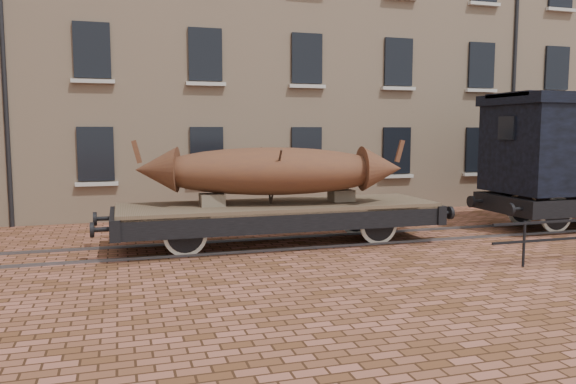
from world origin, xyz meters
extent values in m
plane|color=#59331C|center=(0.00, 0.00, 0.00)|extent=(90.00, 90.00, 0.00)
cube|color=#D7B28D|center=(3.00, 10.00, 7.00)|extent=(40.00, 10.00, 14.00)
cube|color=black|center=(-6.00, 4.96, 2.20)|extent=(1.10, 0.12, 1.70)
cube|color=#B3AFA5|center=(-6.00, 4.90, 1.25)|extent=(1.30, 0.18, 0.12)
cube|color=black|center=(-2.50, 4.96, 2.20)|extent=(1.10, 0.12, 1.70)
cube|color=#B3AFA5|center=(-2.50, 4.90, 1.25)|extent=(1.30, 0.18, 0.12)
cube|color=black|center=(1.00, 4.96, 2.20)|extent=(1.10, 0.12, 1.70)
cube|color=#B3AFA5|center=(1.00, 4.90, 1.25)|extent=(1.30, 0.18, 0.12)
cube|color=black|center=(4.50, 4.96, 2.20)|extent=(1.10, 0.12, 1.70)
cube|color=#B3AFA5|center=(4.50, 4.90, 1.25)|extent=(1.30, 0.18, 0.12)
cube|color=black|center=(8.00, 4.96, 2.20)|extent=(1.10, 0.12, 1.70)
cube|color=#B3AFA5|center=(8.00, 4.90, 1.25)|extent=(1.30, 0.18, 0.12)
cube|color=black|center=(11.50, 4.96, 2.20)|extent=(1.10, 0.12, 1.70)
cube|color=#B3AFA5|center=(11.50, 4.90, 1.25)|extent=(1.30, 0.18, 0.12)
cube|color=black|center=(-6.00, 4.96, 5.40)|extent=(1.10, 0.12, 1.70)
cube|color=#B3AFA5|center=(-6.00, 4.90, 4.45)|extent=(1.30, 0.18, 0.12)
cube|color=black|center=(-2.50, 4.96, 5.40)|extent=(1.10, 0.12, 1.70)
cube|color=#B3AFA5|center=(-2.50, 4.90, 4.45)|extent=(1.30, 0.18, 0.12)
cube|color=black|center=(1.00, 4.96, 5.40)|extent=(1.10, 0.12, 1.70)
cube|color=#B3AFA5|center=(1.00, 4.90, 4.45)|extent=(1.30, 0.18, 0.12)
cube|color=black|center=(4.50, 4.96, 5.40)|extent=(1.10, 0.12, 1.70)
cube|color=#B3AFA5|center=(4.50, 4.90, 4.45)|extent=(1.30, 0.18, 0.12)
cube|color=black|center=(8.00, 4.96, 5.40)|extent=(1.10, 0.12, 1.70)
cube|color=#B3AFA5|center=(8.00, 4.90, 4.45)|extent=(1.30, 0.18, 0.12)
cube|color=black|center=(11.50, 4.96, 5.40)|extent=(1.10, 0.12, 1.70)
cube|color=#B3AFA5|center=(11.50, 4.90, 4.45)|extent=(1.30, 0.18, 0.12)
cube|color=#B3AFA5|center=(8.00, 4.90, 7.65)|extent=(1.30, 0.18, 0.12)
cube|color=#B3AFA5|center=(11.50, 4.90, 7.65)|extent=(1.30, 0.18, 0.12)
cylinder|color=black|center=(9.50, 4.95, 7.00)|extent=(0.14, 0.14, 14.00)
cube|color=#59595E|center=(0.00, -0.72, 0.03)|extent=(30.00, 0.08, 0.06)
cube|color=#59595E|center=(0.00, 0.72, 0.03)|extent=(30.00, 0.08, 0.06)
cylinder|color=black|center=(3.00, -3.80, 0.50)|extent=(0.06, 0.06, 1.00)
cube|color=brown|center=(-1.41, 0.00, 1.01)|extent=(8.05, 2.36, 0.13)
cube|color=black|center=(-1.41, -1.09, 0.75)|extent=(8.05, 0.17, 0.48)
cube|color=black|center=(-1.41, 1.09, 0.75)|extent=(8.05, 0.17, 0.48)
cube|color=black|center=(-5.43, 0.00, 0.75)|extent=(0.24, 2.47, 0.48)
cylinder|color=black|center=(-5.74, -0.80, 0.75)|extent=(0.38, 0.11, 0.11)
cylinder|color=black|center=(-5.92, -0.80, 0.75)|extent=(0.09, 0.34, 0.34)
cylinder|color=black|center=(-5.74, 0.80, 0.75)|extent=(0.38, 0.11, 0.11)
cylinder|color=black|center=(-5.92, 0.80, 0.75)|extent=(0.09, 0.34, 0.34)
cube|color=black|center=(2.61, 0.00, 0.75)|extent=(0.24, 2.47, 0.48)
cylinder|color=black|center=(2.91, -0.80, 0.75)|extent=(0.38, 0.11, 0.11)
cylinder|color=black|center=(3.09, -0.80, 0.75)|extent=(0.09, 0.34, 0.34)
cylinder|color=black|center=(2.91, 0.80, 0.75)|extent=(0.38, 0.11, 0.11)
cylinder|color=black|center=(3.09, 0.80, 0.75)|extent=(0.09, 0.34, 0.34)
cylinder|color=black|center=(-3.88, 0.00, 0.51)|extent=(0.11, 2.04, 0.11)
cylinder|color=silver|center=(-3.88, -0.72, 0.51)|extent=(1.03, 0.08, 1.03)
cylinder|color=black|center=(-3.88, -0.72, 0.51)|extent=(0.84, 0.11, 0.84)
cube|color=black|center=(-3.88, -0.85, 0.77)|extent=(0.97, 0.09, 0.11)
cylinder|color=silver|center=(-3.88, 0.72, 0.51)|extent=(1.03, 0.08, 1.03)
cylinder|color=black|center=(-3.88, 0.72, 0.51)|extent=(0.84, 0.11, 0.84)
cube|color=black|center=(-3.88, 0.85, 0.77)|extent=(0.97, 0.09, 0.11)
cylinder|color=black|center=(1.06, 0.00, 0.51)|extent=(0.11, 2.04, 0.11)
cylinder|color=silver|center=(1.06, -0.72, 0.51)|extent=(1.03, 0.08, 1.03)
cylinder|color=black|center=(1.06, -0.72, 0.51)|extent=(0.84, 0.11, 0.84)
cube|color=black|center=(1.06, -0.85, 0.77)|extent=(0.97, 0.09, 0.11)
cylinder|color=silver|center=(1.06, 0.72, 0.51)|extent=(1.03, 0.08, 1.03)
cylinder|color=black|center=(1.06, 0.72, 0.51)|extent=(0.84, 0.11, 0.84)
cube|color=black|center=(1.06, 0.85, 0.77)|extent=(0.97, 0.09, 0.11)
cube|color=black|center=(-1.41, 0.00, 0.59)|extent=(4.29, 0.06, 0.06)
cube|color=#7B6958|center=(-3.13, 0.00, 1.22)|extent=(0.59, 0.54, 0.30)
cube|color=#7B6958|center=(0.31, 0.00, 1.22)|extent=(0.59, 0.54, 0.30)
ellipsoid|color=brown|center=(-1.62, 0.00, 1.90)|extent=(6.29, 3.08, 1.21)
cone|color=brown|center=(-4.42, 0.59, 1.96)|extent=(1.25, 1.33, 1.14)
cube|color=brown|center=(-4.88, 0.69, 2.40)|extent=(0.26, 0.17, 0.58)
cone|color=brown|center=(1.17, -0.59, 1.96)|extent=(1.25, 1.33, 1.14)
cube|color=brown|center=(1.63, -0.69, 2.40)|extent=(0.26, 0.17, 0.58)
cylinder|color=#3A2C23|center=(-1.62, -0.49, 1.77)|extent=(0.05, 1.03, 1.43)
cylinder|color=#3A2C23|center=(-1.62, 0.49, 1.77)|extent=(0.05, 1.03, 1.43)
cube|color=black|center=(8.76, 1.22, 0.78)|extent=(6.67, 0.18, 0.50)
cube|color=black|center=(5.42, 0.00, 0.78)|extent=(0.24, 2.67, 0.50)
cylinder|color=black|center=(4.92, -0.89, 0.78)|extent=(0.09, 0.36, 0.36)
cylinder|color=black|center=(4.92, 0.89, 0.78)|extent=(0.09, 0.36, 0.36)
cylinder|color=black|center=(6.65, 0.00, 0.53)|extent=(0.11, 2.11, 0.11)
cylinder|color=silver|center=(6.65, -0.72, 0.53)|extent=(1.07, 0.08, 1.07)
cylinder|color=black|center=(6.65, -0.72, 0.53)|extent=(0.87, 0.11, 0.87)
cylinder|color=silver|center=(6.65, 0.72, 0.53)|extent=(1.07, 0.08, 1.07)
cylinder|color=black|center=(6.65, 0.72, 0.53)|extent=(0.87, 0.11, 0.87)
cube|color=black|center=(5.40, 0.00, 3.00)|extent=(0.09, 0.67, 0.67)
camera|label=1|loc=(-5.29, -13.71, 2.92)|focal=35.00mm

